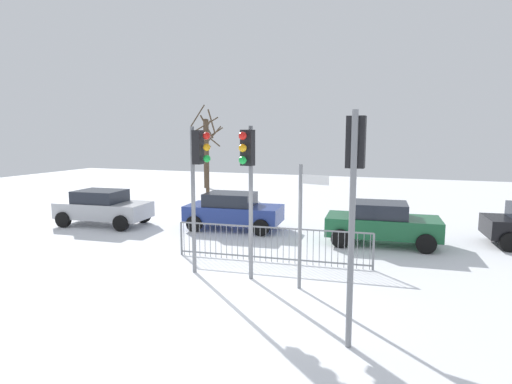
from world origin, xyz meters
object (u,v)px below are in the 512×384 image
object	(u,v)px
traffic_light_rear_right	(198,167)
bare_tree_centre	(206,150)
car_green_trailing	(381,222)
bare_tree_left	(207,152)
traffic_light_mid_left	(248,168)
car_silver_near	(103,207)
traffic_light_rear_left	(355,175)
car_blue_far	(233,210)
direction_sign_post	(302,220)

from	to	relation	value
traffic_light_rear_right	bare_tree_centre	xyz separation A→B (m)	(-8.22, 16.97, -0.28)
car_green_trailing	bare_tree_left	world-z (taller)	bare_tree_left
traffic_light_rear_right	traffic_light_mid_left	bearing A→B (deg)	80.79
car_silver_near	bare_tree_left	bearing A→B (deg)	85.07
traffic_light_rear_left	car_blue_far	bearing A→B (deg)	126.50
car_blue_far	car_silver_near	xyz separation A→B (m)	(-5.46, -1.12, 0.00)
car_blue_far	car_green_trailing	world-z (taller)	same
traffic_light_mid_left	traffic_light_rear_right	size ratio (longest dim) A/B	1.00
bare_tree_left	bare_tree_centre	xyz separation A→B (m)	(-1.58, 2.98, -0.01)
car_silver_near	bare_tree_centre	size ratio (longest dim) A/B	0.72
direction_sign_post	bare_tree_left	size ratio (longest dim) A/B	0.55
traffic_light_rear_left	car_green_trailing	size ratio (longest dim) A/B	1.08
traffic_light_mid_left	direction_sign_post	world-z (taller)	traffic_light_mid_left
car_blue_far	bare_tree_centre	bearing A→B (deg)	116.46
car_blue_far	car_green_trailing	distance (m)	5.78
direction_sign_post	car_green_trailing	distance (m)	5.50
bare_tree_left	bare_tree_centre	bearing A→B (deg)	117.91
traffic_light_rear_left	car_silver_near	world-z (taller)	traffic_light_rear_left
traffic_light_rear_right	car_silver_near	bearing A→B (deg)	-126.80
traffic_light_mid_left	car_silver_near	size ratio (longest dim) A/B	1.03
traffic_light_rear_right	car_silver_near	size ratio (longest dim) A/B	1.02
car_green_trailing	car_silver_near	distance (m)	11.24
traffic_light_rear_right	direction_sign_post	bearing A→B (deg)	80.52
traffic_light_rear_left	direction_sign_post	distance (m)	3.15
traffic_light_rear_right	traffic_light_rear_left	bearing A→B (deg)	54.61
traffic_light_rear_right	traffic_light_rear_left	size ratio (longest dim) A/B	0.95
car_silver_near	bare_tree_left	distance (m)	9.92
car_blue_far	traffic_light_rear_right	bearing A→B (deg)	-81.22
car_blue_far	bare_tree_centre	xyz separation A→B (m)	(-6.96, 11.59, 1.89)
traffic_light_mid_left	direction_sign_post	size ratio (longest dim) A/B	1.30
bare_tree_left	traffic_light_mid_left	bearing A→B (deg)	-60.04
traffic_light_rear_left	car_silver_near	xyz separation A→B (m)	(-11.18, 6.92, -2.33)
car_blue_far	car_silver_near	world-z (taller)	same
bare_tree_left	car_silver_near	bearing A→B (deg)	-90.47
traffic_light_rear_right	car_silver_near	xyz separation A→B (m)	(-6.72, 4.25, -2.18)
direction_sign_post	bare_tree_centre	distance (m)	20.55
car_silver_near	car_blue_far	bearing A→B (deg)	7.13
car_blue_far	bare_tree_left	distance (m)	10.33
car_blue_far	car_silver_near	distance (m)	5.57
car_blue_far	car_green_trailing	size ratio (longest dim) A/B	1.00
traffic_light_mid_left	car_green_trailing	bearing A→B (deg)	-112.46
bare_tree_left	bare_tree_centre	distance (m)	3.37
traffic_light_mid_left	car_blue_far	world-z (taller)	traffic_light_mid_left
traffic_light_rear_right	bare_tree_centre	size ratio (longest dim) A/B	0.73
car_green_trailing	bare_tree_centre	bearing A→B (deg)	132.25
car_blue_far	traffic_light_rear_left	bearing A→B (deg)	-59.06
traffic_light_rear_left	bare_tree_left	world-z (taller)	bare_tree_left
car_green_trailing	bare_tree_centre	size ratio (longest dim) A/B	0.72
traffic_light_rear_right	car_green_trailing	size ratio (longest dim) A/B	1.02
bare_tree_left	car_green_trailing	bearing A→B (deg)	-39.09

